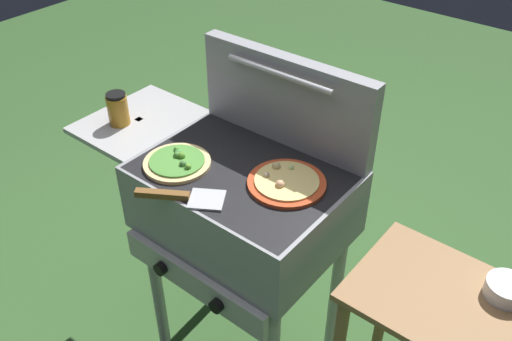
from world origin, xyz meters
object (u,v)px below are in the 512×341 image
object	(u,v)px
pizza_cheese	(286,182)
sauce_jar	(118,109)
spatula	(181,196)
grill	(240,204)
pizza_veggie	(177,162)
topping_bowl_near	(506,290)

from	to	relation	value
pizza_cheese	sauce_jar	distance (m)	0.66
pizza_cheese	spatula	bearing A→B (deg)	-129.14
grill	pizza_cheese	world-z (taller)	pizza_cheese
grill	pizza_cheese	size ratio (longest dim) A/B	4.07
pizza_veggie	topping_bowl_near	bearing A→B (deg)	11.95
pizza_cheese	spatula	size ratio (longest dim) A/B	0.94
pizza_veggie	pizza_cheese	size ratio (longest dim) A/B	0.90
topping_bowl_near	grill	bearing A→B (deg)	-172.78
sauce_jar	spatula	world-z (taller)	sauce_jar
sauce_jar	spatula	distance (m)	0.49
pizza_cheese	grill	bearing A→B (deg)	-170.41
pizza_veggie	topping_bowl_near	world-z (taller)	pizza_veggie
pizza_cheese	topping_bowl_near	distance (m)	0.65
sauce_jar	topping_bowl_near	distance (m)	1.32
spatula	sauce_jar	bearing A→B (deg)	160.58
topping_bowl_near	pizza_cheese	bearing A→B (deg)	-173.37
spatula	topping_bowl_near	bearing A→B (deg)	20.69
topping_bowl_near	sauce_jar	bearing A→B (deg)	-173.14
spatula	topping_bowl_near	world-z (taller)	spatula
grill	sauce_jar	world-z (taller)	sauce_jar
grill	topping_bowl_near	xyz separation A→B (m)	(0.81, 0.10, 0.07)
pizza_veggie	sauce_jar	distance (m)	0.34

